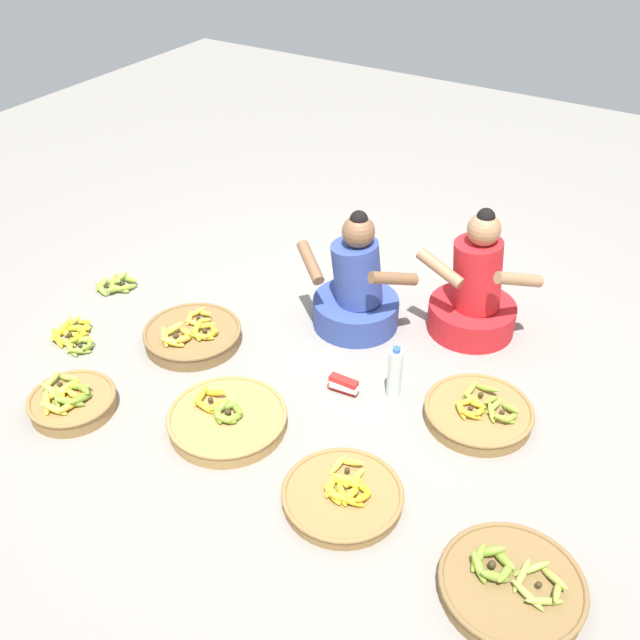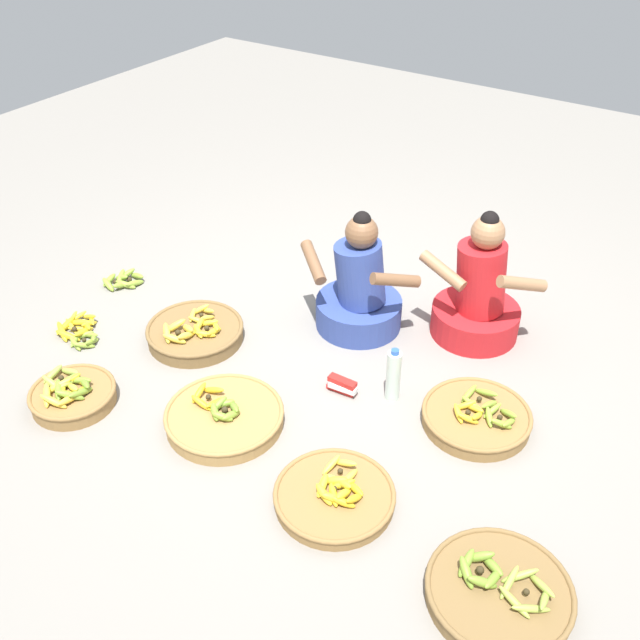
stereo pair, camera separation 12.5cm
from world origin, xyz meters
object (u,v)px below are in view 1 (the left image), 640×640
Objects in this scene: packet_carton_stack at (343,385)px; banana_basket_mid_right at (343,495)px; vendor_woman_front at (356,291)px; vendor_woman_behind at (475,293)px; banana_basket_back_right at (511,585)px; banana_basket_mid_left at (193,335)px; loose_bananas_back_left at (116,285)px; water_bottle at (395,373)px; banana_basket_near_bicycle at (479,412)px; loose_bananas_back_center at (74,335)px; banana_basket_near_vendor at (72,401)px; banana_basket_front_right at (227,419)px.

banana_basket_mid_right is at bearing -60.26° from packet_carton_stack.
vendor_woman_behind is (0.62, 0.31, 0.02)m from vendor_woman_front.
banana_basket_back_right reaches higher than packet_carton_stack.
banana_basket_mid_left is 2.23× the size of loose_bananas_back_left.
water_bottle is 0.29m from packet_carton_stack.
water_bottle is at bearing 99.72° from banana_basket_mid_right.
packet_carton_stack is (0.98, 0.08, -0.01)m from banana_basket_mid_left.
banana_basket_mid_right is at bearing -89.63° from vendor_woman_behind.
banana_basket_near_bicycle is at bearing 8.61° from banana_basket_mid_left.
banana_basket_back_right is 1.06× the size of banana_basket_mid_right.
packet_carton_stack reaches higher than loose_bananas_back_center.
banana_basket_near_bicycle reaches higher than loose_bananas_back_center.
vendor_woman_behind is at bearing 117.07° from banana_basket_back_right.
vendor_woman_front reaches higher than banana_basket_mid_left.
banana_basket_mid_right is (0.63, -1.25, -0.20)m from vendor_woman_front.
vendor_woman_behind is 1.58m from banana_basket_mid_right.
banana_basket_mid_left is (-0.73, -0.67, -0.19)m from vendor_woman_front.
packet_carton_stack is at bearing 119.74° from banana_basket_mid_right.
water_bottle is at bearing -172.67° from banana_basket_near_bicycle.
banana_basket_near_vendor is 1.42× the size of water_bottle.
vendor_woman_behind is 0.80m from water_bottle.
loose_bananas_back_center is (-1.98, 0.24, -0.01)m from banana_basket_mid_right.
banana_basket_mid_left and banana_basket_near_vendor have the same top height.
vendor_woman_front is at bearing 83.93° from banana_basket_front_right.
loose_bananas_back_center is 1.93m from water_bottle.
banana_basket_mid_right is at bearing -23.17° from banana_basket_mid_left.
vendor_woman_behind reaches higher than loose_bananas_back_left.
water_bottle is 1.76× the size of packet_carton_stack.
vendor_woman_behind is 1.32× the size of banana_basket_front_right.
banana_basket_near_bicycle is 0.92× the size of banana_basket_front_right.
vendor_woman_front is 4.20× the size of packet_carton_stack.
banana_basket_front_right is 1.03× the size of banana_basket_back_right.
loose_bananas_back_center is at bearing -165.49° from banana_basket_near_bicycle.
water_bottle is at bearing 9.09° from banana_basket_mid_left.
vendor_woman_behind is 2.31m from loose_bananas_back_left.
banana_basket_near_bicycle is at bearing 29.33° from banana_basket_near_vendor.
banana_basket_mid_right is 2.00m from loose_bananas_back_center.
banana_basket_mid_right is 2.18× the size of loose_bananas_back_left.
banana_basket_back_right is (2.17, -0.64, -0.01)m from banana_basket_mid_left.
banana_basket_near_bicycle is 2.12m from banana_basket_near_vendor.
banana_basket_mid_right is at bearing -9.04° from banana_basket_front_right.
loose_bananas_back_center is 1.07× the size of water_bottle.
water_bottle is at bearing 46.76° from banana_basket_front_right.
banana_basket_near_vendor is (-0.17, -0.78, 0.00)m from banana_basket_mid_left.
vendor_woman_front is 2.97× the size of loose_bananas_back_left.
banana_basket_near_bicycle is at bearing 7.33° from water_bottle.
banana_basket_mid_left is (-1.35, -0.98, -0.20)m from vendor_woman_behind.
banana_basket_mid_left is at bearing 163.68° from banana_basket_back_right.
banana_basket_near_bicycle is 1.02m from banana_basket_back_right.
vendor_woman_behind is at bearing 114.95° from banana_basket_near_bicycle.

